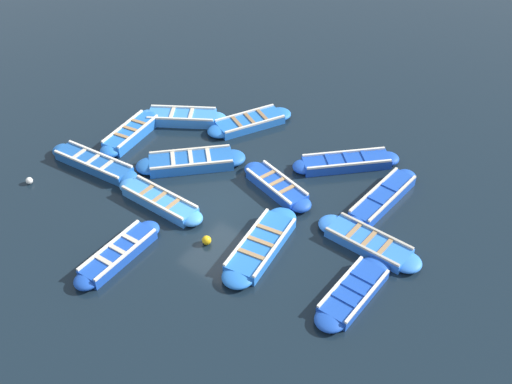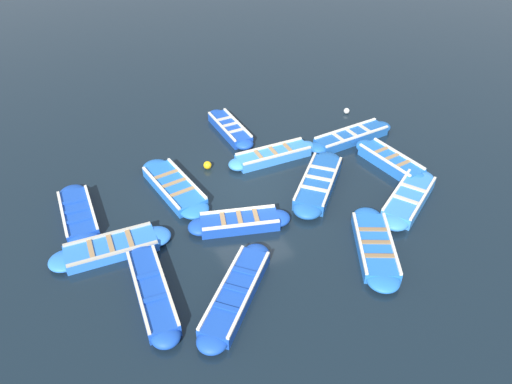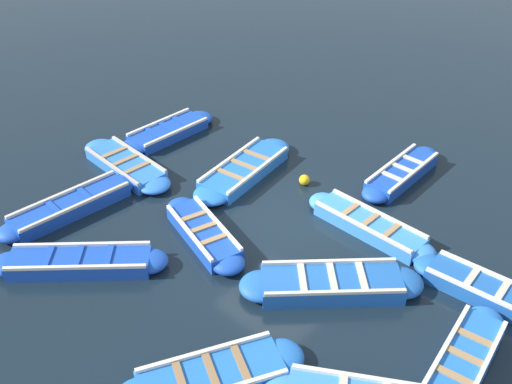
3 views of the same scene
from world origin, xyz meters
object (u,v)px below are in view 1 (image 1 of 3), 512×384
(boat_stern_in, at_px, (94,163))
(boat_centre, at_px, (383,198))
(buoy_yellow_far, at_px, (29,181))
(boat_bow_out, at_px, (261,246))
(boat_inner_gap, at_px, (368,243))
(boat_alongside, at_px, (182,118))
(boat_end_of_row, at_px, (277,186))
(boat_tucked, at_px, (131,133))
(boat_outer_left, at_px, (119,254))
(boat_far_corner, at_px, (160,201))
(boat_near_quay, at_px, (346,162))
(buoy_orange_near, at_px, (207,240))
(boat_mid_row, at_px, (191,162))
(boat_broadside, at_px, (353,292))
(boat_outer_right, at_px, (250,122))

(boat_stern_in, distance_m, boat_centre, 10.10)
(buoy_yellow_far, bearing_deg, boat_bow_out, 103.08)
(boat_inner_gap, height_order, buoy_yellow_far, boat_inner_gap)
(boat_inner_gap, distance_m, boat_alongside, 9.37)
(boat_end_of_row, distance_m, boat_centre, 3.54)
(boat_centre, bearing_deg, boat_tucked, -77.85)
(boat_centre, height_order, buoy_yellow_far, boat_centre)
(boat_stern_in, bearing_deg, boat_inner_gap, 101.59)
(boat_outer_left, bearing_deg, boat_far_corner, -166.15)
(boat_alongside, xyz_separation_m, boat_near_quay, (-1.12, 6.67, -0.01))
(boat_near_quay, relative_size, buoy_orange_near, 11.51)
(boat_inner_gap, distance_m, boat_bow_out, 3.26)
(boat_alongside, bearing_deg, boat_far_corner, 32.20)
(boat_tucked, height_order, buoy_yellow_far, boat_tucked)
(boat_centre, height_order, boat_bow_out, boat_centre)
(boat_centre, bearing_deg, boat_bow_out, -26.32)
(boat_alongside, bearing_deg, buoy_yellow_far, -16.45)
(boat_inner_gap, xyz_separation_m, boat_stern_in, (2.00, -9.77, 0.02))
(boat_tucked, distance_m, boat_outer_left, 6.33)
(boat_stern_in, height_order, boat_centre, boat_centre)
(boat_inner_gap, bearing_deg, boat_mid_row, -90.17)
(boat_outer_left, distance_m, boat_centre, 8.64)
(boat_mid_row, bearing_deg, boat_centre, 108.12)
(boat_alongside, bearing_deg, boat_mid_row, 46.73)
(boat_broadside, xyz_separation_m, boat_alongside, (-4.06, -9.70, 0.04))
(boat_outer_left, height_order, boat_mid_row, boat_mid_row)
(buoy_yellow_far, bearing_deg, boat_inner_gap, 109.77)
(boat_outer_right, distance_m, boat_end_of_row, 4.06)
(buoy_yellow_far, bearing_deg, boat_near_quay, 130.04)
(boat_stern_in, bearing_deg, boat_outer_right, 150.90)
(boat_broadside, xyz_separation_m, boat_outer_right, (-5.36, -7.35, 0.01))
(boat_outer_left, xyz_separation_m, boat_stern_in, (-2.70, -3.92, 0.00))
(boat_outer_left, xyz_separation_m, boat_centre, (-6.83, 5.30, 0.01))
(boat_outer_right, distance_m, boat_outer_left, 8.10)
(boat_end_of_row, height_order, boat_stern_in, same)
(boat_stern_in, relative_size, boat_centre, 1.01)
(boat_alongside, height_order, boat_mid_row, boat_mid_row)
(boat_inner_gap, height_order, boat_bow_out, boat_bow_out)
(boat_broadside, distance_m, buoy_orange_near, 4.70)
(boat_mid_row, bearing_deg, boat_stern_in, -53.99)
(boat_near_quay, distance_m, buoy_orange_near, 6.11)
(buoy_orange_near, height_order, buoy_yellow_far, buoy_orange_near)
(boat_bow_out, distance_m, buoy_yellow_far, 8.55)
(boat_broadside, distance_m, boat_centre, 4.28)
(boat_broadside, relative_size, boat_outer_left, 1.00)
(boat_centre, height_order, boat_near_quay, boat_centre)
(boat_bow_out, bearing_deg, boat_centre, 153.68)
(boat_mid_row, distance_m, buoy_orange_near, 4.00)
(boat_outer_right, bearing_deg, boat_inner_gap, 63.77)
(boat_broadside, bearing_deg, boat_mid_row, -105.06)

